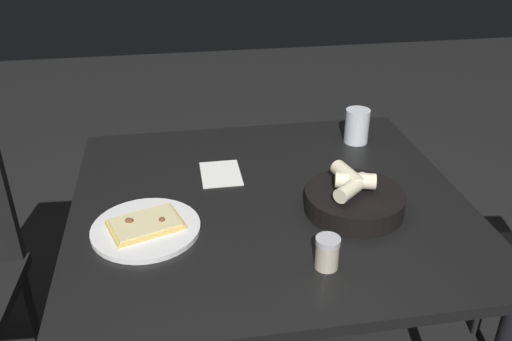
{
  "coord_description": "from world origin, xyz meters",
  "views": [
    {
      "loc": [
        -1.28,
        0.25,
        1.53
      ],
      "look_at": [
        0.08,
        0.02,
        0.78
      ],
      "focal_mm": 37.93,
      "sensor_mm": 36.0,
      "label": 1
    }
  ],
  "objects_px": {
    "beer_glass": "(357,128)",
    "pepper_shaker": "(327,254)",
    "bread_basket": "(354,199)",
    "pizza_plate": "(146,228)",
    "dining_table": "(269,216)"
  },
  "relations": [
    {
      "from": "pizza_plate",
      "to": "bread_basket",
      "type": "bearing_deg",
      "value": -89.12
    },
    {
      "from": "bread_basket",
      "to": "dining_table",
      "type": "bearing_deg",
      "value": 66.2
    },
    {
      "from": "dining_table",
      "to": "bread_basket",
      "type": "height_order",
      "value": "bread_basket"
    },
    {
      "from": "pepper_shaker",
      "to": "pizza_plate",
      "type": "bearing_deg",
      "value": 62.62
    },
    {
      "from": "bread_basket",
      "to": "pepper_shaker",
      "type": "height_order",
      "value": "bread_basket"
    },
    {
      "from": "dining_table",
      "to": "bread_basket",
      "type": "relative_size",
      "value": 4.09
    },
    {
      "from": "bread_basket",
      "to": "pepper_shaker",
      "type": "relative_size",
      "value": 3.33
    },
    {
      "from": "beer_glass",
      "to": "pepper_shaker",
      "type": "bearing_deg",
      "value": 155.85
    },
    {
      "from": "dining_table",
      "to": "bread_basket",
      "type": "distance_m",
      "value": 0.25
    },
    {
      "from": "bread_basket",
      "to": "beer_glass",
      "type": "height_order",
      "value": "same"
    },
    {
      "from": "dining_table",
      "to": "pizza_plate",
      "type": "bearing_deg",
      "value": 106.75
    },
    {
      "from": "dining_table",
      "to": "pepper_shaker",
      "type": "xyz_separation_m",
      "value": [
        -0.32,
        -0.07,
        0.09
      ]
    },
    {
      "from": "dining_table",
      "to": "pizza_plate",
      "type": "height_order",
      "value": "pizza_plate"
    },
    {
      "from": "beer_glass",
      "to": "bread_basket",
      "type": "bearing_deg",
      "value": 160.47
    },
    {
      "from": "pizza_plate",
      "to": "beer_glass",
      "type": "distance_m",
      "value": 0.82
    }
  ]
}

